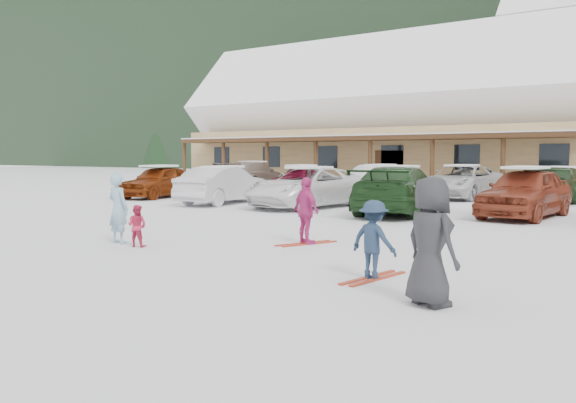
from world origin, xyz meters
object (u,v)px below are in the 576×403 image
Objects in this scene: toddler_red at (137,226)px; parked_car_9 at (380,180)px; child_magenta at (306,211)px; parked_car_4 at (525,192)px; parked_car_11 at (560,184)px; parked_car_3 at (399,190)px; parked_car_2 at (309,187)px; parked_car_8 at (301,178)px; parked_car_7 at (253,175)px; child_navy at (374,240)px; parked_car_10 at (461,182)px; parked_car_1 at (223,185)px; adult_skier at (118,208)px; bystander_dark at (430,242)px; parked_car_0 at (159,182)px; day_lodge at (391,126)px.

toddler_red is 17.06m from parked_car_9.
parked_car_4 reaches higher than child_magenta.
parked_car_3 is at bearing 70.34° from parked_car_11.
parked_car_2 is 9.14m from parked_car_8.
parked_car_7 is (-8.64, 7.97, 0.04)m from parked_car_2.
child_navy is 23.73m from parked_car_7.
parked_car_1 is at bearing -125.28° from parked_car_10.
child_navy is 12.09m from parked_car_2.
bystander_dark is at bearing 172.68° from adult_skier.
parked_car_9 is at bearing 34.49° from parked_car_0.
parked_car_0 is 0.95× the size of parked_car_1.
adult_skier reaches higher than parked_car_9.
day_lodge is at bearing 71.84° from parked_car_0.
parked_car_8 is at bearing 167.70° from parked_car_7.
parked_car_10 is at bearing -96.48° from adult_skier.
parked_car_9 is at bearing -55.15° from child_navy.
day_lodge is 14.25m from parked_car_10.
parked_car_3 is at bearing 4.83° from parked_car_2.
parked_car_0 is 13.57m from parked_car_10.
bystander_dark reaches higher than parked_car_0.
parked_car_3 is (7.31, 0.25, 0.04)m from parked_car_1.
parked_car_1 is at bearing -76.36° from toddler_red.
parked_car_0 is 0.80× the size of parked_car_10.
day_lodge is 5.42× the size of parked_car_7.
parked_car_3 reaches higher than parked_car_9.
parked_car_1 is (-10.76, 9.21, 0.12)m from child_navy.
parked_car_9 is (8.24, -0.72, -0.05)m from parked_car_7.
parked_car_4 reaches higher than parked_car_10.
parked_car_3 is at bearing -66.11° from day_lodge.
parked_car_0 is at bearing -62.05° from toddler_red.
parked_car_9 is at bearing 102.99° from parked_car_2.
adult_skier is 0.34× the size of parked_car_4.
parked_car_3 is 1.00× the size of parked_car_7.
parked_car_8 is 0.77× the size of parked_car_10.
parked_car_8 is 8.57m from parked_car_10.
toddler_red is 3.60m from child_magenta.
parked_car_8 is at bearing -84.41° from parked_car_1.
adult_skier is at bearing -55.08° from parked_car_0.
child_magenta is 0.27× the size of parked_car_10.
parked_car_4 is at bearing -84.43° from child_magenta.
parked_car_3 reaches higher than parked_car_1.
adult_skier is at bearing -78.61° from day_lodge.
child_magenta is (3.48, 2.17, -0.04)m from adult_skier.
bystander_dark is 0.31× the size of parked_car_2.
parked_car_9 is at bearing -83.51° from adult_skier.
bystander_dark is 0.39× the size of parked_car_0.
parked_car_10 reaches higher than child_magenta.
bystander_dark is 0.37× the size of parked_car_1.
parked_car_1 is 8.27m from parked_car_8.
parked_car_0 is at bearing -15.24° from parked_car_1.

